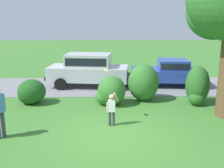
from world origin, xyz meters
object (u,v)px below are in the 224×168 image
object	(u,v)px
parked_suv	(88,68)
child_thrower	(112,107)
parked_sedan	(169,72)
frisbee	(107,71)

from	to	relation	value
parked_suv	child_thrower	world-z (taller)	parked_suv
parked_sedan	child_thrower	xyz separation A→B (m)	(-3.46, -5.94, -0.13)
parked_sedan	parked_suv	xyz separation A→B (m)	(-4.69, -0.10, 0.23)
parked_suv	frisbee	size ratio (longest dim) A/B	17.41
child_thrower	frisbee	xyz separation A→B (m)	(-0.15, 0.55, 1.24)
parked_sedan	child_thrower	distance (m)	6.87
child_thrower	frisbee	size ratio (longest dim) A/B	4.59
parked_sedan	frisbee	xyz separation A→B (m)	(-3.61, -5.39, 1.11)
parked_sedan	parked_suv	bearing A→B (deg)	-178.81
parked_suv	frisbee	world-z (taller)	frisbee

